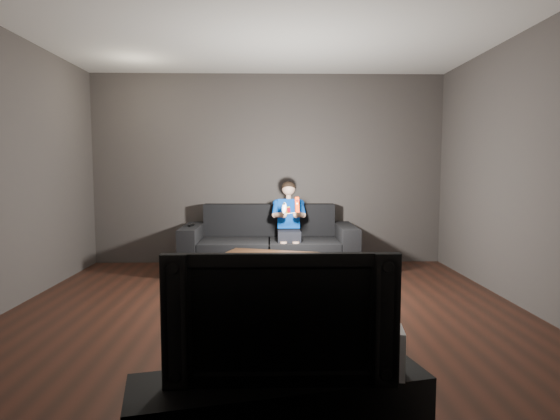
{
  "coord_description": "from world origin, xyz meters",
  "views": [
    {
      "loc": [
        0.03,
        -4.24,
        1.37
      ],
      "look_at": [
        0.15,
        1.55,
        0.85
      ],
      "focal_mm": 30.0,
      "sensor_mm": 36.0,
      "label": 1
    }
  ],
  "objects": [
    {
      "name": "wii_remote_red",
      "position": [
        0.35,
        1.42,
        0.92
      ],
      "size": [
        0.06,
        0.08,
        0.19
      ],
      "color": "red",
      "rests_on": "child"
    },
    {
      "name": "tv",
      "position": [
        0.07,
        -2.27,
        0.74
      ],
      "size": [
        0.97,
        0.13,
        0.56
      ],
      "primitive_type": "imported",
      "rotation": [
        0.0,
        0.0,
        0.0
      ],
      "color": "black",
      "rests_on": "media_console"
    },
    {
      "name": "coffee_table",
      "position": [
        0.07,
        0.87,
        0.36
      ],
      "size": [
        1.26,
        0.89,
        0.42
      ],
      "color": "black",
      "rests_on": "floor"
    },
    {
      "name": "ceiling",
      "position": [
        0.0,
        0.0,
        2.7
      ],
      "size": [
        5.0,
        5.0,
        0.02
      ],
      "primitive_type": "cube",
      "color": "beige",
      "rests_on": "back_wall"
    },
    {
      "name": "wii_remote_black",
      "position": [
        -1.0,
        1.82,
        0.63
      ],
      "size": [
        0.06,
        0.15,
        0.03
      ],
      "color": "black",
      "rests_on": "sofa"
    },
    {
      "name": "right_wall",
      "position": [
        2.5,
        0.0,
        1.35
      ],
      "size": [
        0.04,
        5.0,
        2.7
      ],
      "primitive_type": "cube",
      "color": "#3F3B37",
      "rests_on": "ground"
    },
    {
      "name": "nunchuk_white",
      "position": [
        0.2,
        1.43,
        0.89
      ],
      "size": [
        0.08,
        0.1,
        0.15
      ],
      "color": "white",
      "rests_on": "child"
    },
    {
      "name": "wii_console",
      "position": [
        0.58,
        -2.27,
        0.57
      ],
      "size": [
        0.07,
        0.16,
        0.21
      ],
      "primitive_type": "cube",
      "rotation": [
        0.0,
        0.0,
        -0.14
      ],
      "color": "white",
      "rests_on": "media_console"
    },
    {
      "name": "sofa",
      "position": [
        0.02,
        1.9,
        0.28
      ],
      "size": [
        2.26,
        0.97,
        0.87
      ],
      "color": "black",
      "rests_on": "floor"
    },
    {
      "name": "floor",
      "position": [
        0.0,
        0.0,
        0.0
      ],
      "size": [
        5.0,
        5.0,
        0.0
      ],
      "primitive_type": "plane",
      "color": "black",
      "rests_on": "ground"
    },
    {
      "name": "front_wall",
      "position": [
        0.0,
        -2.5,
        1.35
      ],
      "size": [
        5.0,
        0.04,
        2.7
      ],
      "primitive_type": "cube",
      "color": "#3F3B37",
      "rests_on": "ground"
    },
    {
      "name": "back_wall",
      "position": [
        0.0,
        2.5,
        1.35
      ],
      "size": [
        5.0,
        0.04,
        2.7
      ],
      "primitive_type": "cube",
      "color": "#3F3B37",
      "rests_on": "ground"
    },
    {
      "name": "child",
      "position": [
        0.27,
        1.84,
        0.72
      ],
      "size": [
        0.44,
        0.54,
        1.08
      ],
      "color": "black",
      "rests_on": "sofa"
    }
  ]
}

